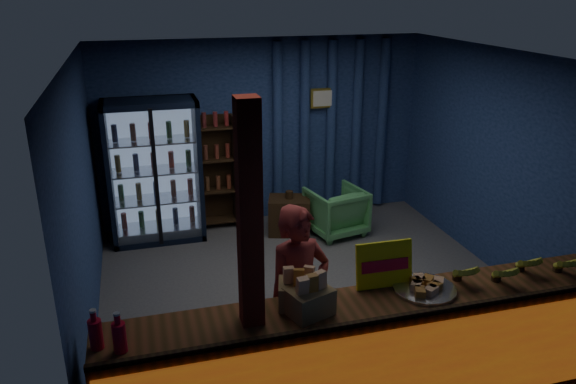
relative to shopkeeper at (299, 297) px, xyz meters
name	(u,v)px	position (x,y,z in m)	size (l,w,h in m)	color
ground	(309,288)	(0.56, 1.44, -0.81)	(4.60, 4.60, 0.00)	#515154
room_walls	(311,156)	(0.56, 1.44, 0.76)	(4.60, 4.60, 4.60)	navy
counter	(381,352)	(0.56, -0.47, -0.33)	(4.40, 0.57, 0.99)	brown
support_post	(251,279)	(-0.49, -0.46, 0.49)	(0.16, 0.16, 2.60)	maroon
beverage_cooler	(154,171)	(-0.99, 3.35, 0.13)	(1.20, 0.62, 1.90)	black
bottle_shelf	(217,173)	(-0.14, 3.49, -0.01)	(0.50, 0.28, 1.60)	#342410
curtain_folds	(331,128)	(1.56, 3.58, 0.49)	(1.74, 0.14, 2.50)	navy
framed_picture	(323,98)	(1.41, 3.53, 0.94)	(0.36, 0.04, 0.28)	gold
shopkeeper	(299,297)	(0.00, 0.00, 0.00)	(0.59, 0.39, 1.61)	maroon
green_chair	(336,211)	(1.37, 2.79, -0.48)	(0.70, 0.72, 0.66)	#56AC5E
side_table	(289,215)	(0.76, 2.97, -0.55)	(0.66, 0.55, 0.61)	#342410
yellow_sign	(384,265)	(0.64, -0.24, 0.33)	(0.48, 0.10, 0.38)	yellow
soda_bottles	(107,334)	(-1.49, -0.54, 0.26)	(0.25, 0.17, 0.30)	red
snack_box_left	(309,299)	(-0.06, -0.47, 0.26)	(0.38, 0.35, 0.34)	#967949
snack_box_centre	(299,292)	(-0.11, -0.35, 0.26)	(0.36, 0.32, 0.32)	#967949
pastry_tray	(425,287)	(0.93, -0.41, 0.17)	(0.51, 0.51, 0.08)	silver
banana_bunches	(513,268)	(1.73, -0.42, 0.24)	(1.18, 0.32, 0.19)	yellow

